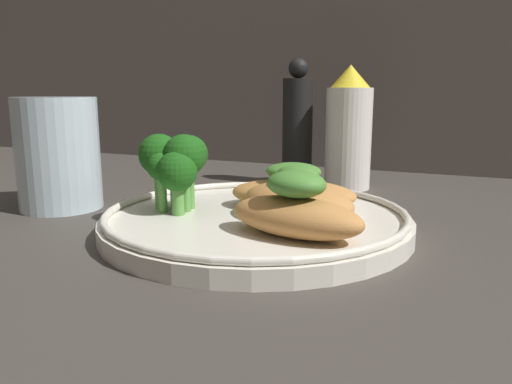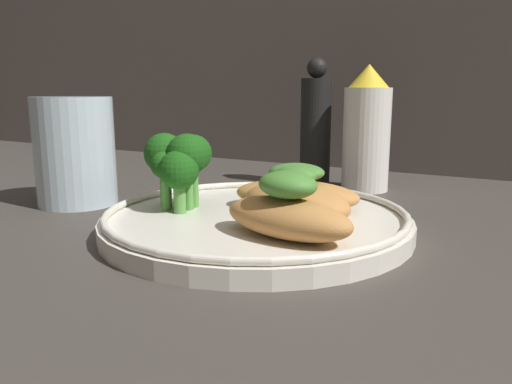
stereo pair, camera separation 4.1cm
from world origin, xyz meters
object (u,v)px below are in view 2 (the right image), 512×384
(sauce_bottle, at_px, (367,131))
(plate, at_px, (256,220))
(pepper_grinder, at_px, (316,128))
(drinking_glass, at_px, (78,151))
(broccoli_bunch, at_px, (180,160))

(sauce_bottle, bearing_deg, plate, -96.32)
(pepper_grinder, height_order, drinking_glass, pepper_grinder)
(broccoli_bunch, distance_m, pepper_grinder, 0.23)
(plate, height_order, drinking_glass, drinking_glass)
(broccoli_bunch, relative_size, pepper_grinder, 0.43)
(plate, bearing_deg, pepper_grinder, 100.33)
(broccoli_bunch, relative_size, drinking_glass, 0.60)
(broccoli_bunch, height_order, pepper_grinder, pepper_grinder)
(plate, height_order, pepper_grinder, pepper_grinder)
(pepper_grinder, bearing_deg, drinking_glass, -129.01)
(pepper_grinder, bearing_deg, sauce_bottle, 0.00)
(plate, height_order, broccoli_bunch, broccoli_bunch)
(sauce_bottle, bearing_deg, pepper_grinder, 180.00)
(broccoli_bunch, xyz_separation_m, pepper_grinder, (0.03, 0.23, 0.01))
(pepper_grinder, distance_m, drinking_glass, 0.28)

